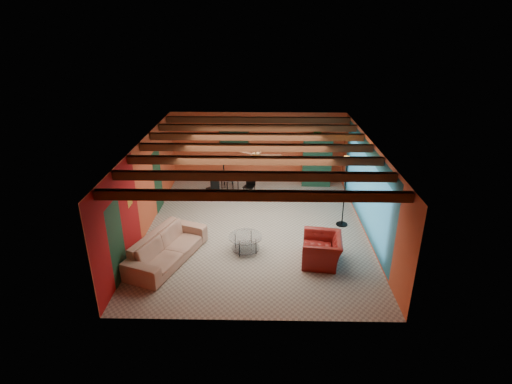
{
  "coord_description": "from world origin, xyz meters",
  "views": [
    {
      "loc": [
        0.22,
        -10.82,
        5.9
      ],
      "look_at": [
        0.0,
        0.2,
        1.15
      ],
      "focal_mm": 28.51,
      "sensor_mm": 36.0,
      "label": 1
    }
  ],
  "objects_px": {
    "floor_lamp": "(345,192)",
    "vase": "(230,168)",
    "potted_plant": "(318,131)",
    "armchair": "(322,250)",
    "armoire": "(316,162)",
    "dining_table": "(230,182)",
    "sofa": "(167,248)",
    "coffee_table": "(246,243)"
  },
  "relations": [
    {
      "from": "dining_table",
      "to": "coffee_table",
      "type": "bearing_deg",
      "value": -79.44
    },
    {
      "from": "coffee_table",
      "to": "armoire",
      "type": "xyz_separation_m",
      "value": [
        2.46,
        4.92,
        0.68
      ]
    },
    {
      "from": "coffee_table",
      "to": "vase",
      "type": "height_order",
      "value": "vase"
    },
    {
      "from": "armchair",
      "to": "vase",
      "type": "height_order",
      "value": "vase"
    },
    {
      "from": "potted_plant",
      "to": "vase",
      "type": "distance_m",
      "value": 3.51
    },
    {
      "from": "dining_table",
      "to": "vase",
      "type": "height_order",
      "value": "vase"
    },
    {
      "from": "coffee_table",
      "to": "armoire",
      "type": "height_order",
      "value": "armoire"
    },
    {
      "from": "dining_table",
      "to": "vase",
      "type": "xyz_separation_m",
      "value": [
        0.0,
        0.0,
        0.56
      ]
    },
    {
      "from": "sofa",
      "to": "coffee_table",
      "type": "bearing_deg",
      "value": -55.67
    },
    {
      "from": "floor_lamp",
      "to": "vase",
      "type": "xyz_separation_m",
      "value": [
        -3.63,
        2.31,
        -0.07
      ]
    },
    {
      "from": "armoire",
      "to": "vase",
      "type": "relative_size",
      "value": 9.02
    },
    {
      "from": "floor_lamp",
      "to": "potted_plant",
      "type": "height_order",
      "value": "potted_plant"
    },
    {
      "from": "coffee_table",
      "to": "floor_lamp",
      "type": "distance_m",
      "value": 3.42
    },
    {
      "from": "sofa",
      "to": "potted_plant",
      "type": "distance_m",
      "value": 7.23
    },
    {
      "from": "potted_plant",
      "to": "vase",
      "type": "relative_size",
      "value": 2.55
    },
    {
      "from": "armoire",
      "to": "vase",
      "type": "distance_m",
      "value": 3.35
    },
    {
      "from": "coffee_table",
      "to": "armchair",
      "type": "bearing_deg",
      "value": -14.01
    },
    {
      "from": "dining_table",
      "to": "armoire",
      "type": "bearing_deg",
      "value": 17.88
    },
    {
      "from": "coffee_table",
      "to": "potted_plant",
      "type": "xyz_separation_m",
      "value": [
        2.46,
        4.92,
        1.84
      ]
    },
    {
      "from": "vase",
      "to": "dining_table",
      "type": "bearing_deg",
      "value": 180.0
    },
    {
      "from": "vase",
      "to": "armchair",
      "type": "bearing_deg",
      "value": -58.15
    },
    {
      "from": "armchair",
      "to": "vase",
      "type": "relative_size",
      "value": 5.62
    },
    {
      "from": "sofa",
      "to": "armoire",
      "type": "relative_size",
      "value": 1.42
    },
    {
      "from": "coffee_table",
      "to": "floor_lamp",
      "type": "xyz_separation_m",
      "value": [
        2.91,
        1.59,
        0.85
      ]
    },
    {
      "from": "sofa",
      "to": "dining_table",
      "type": "height_order",
      "value": "dining_table"
    },
    {
      "from": "dining_table",
      "to": "armoire",
      "type": "relative_size",
      "value": 0.97
    },
    {
      "from": "coffee_table",
      "to": "vase",
      "type": "bearing_deg",
      "value": 100.56
    },
    {
      "from": "coffee_table",
      "to": "floor_lamp",
      "type": "bearing_deg",
      "value": 28.69
    },
    {
      "from": "dining_table",
      "to": "floor_lamp",
      "type": "height_order",
      "value": "floor_lamp"
    },
    {
      "from": "sofa",
      "to": "floor_lamp",
      "type": "distance_m",
      "value": 5.4
    },
    {
      "from": "potted_plant",
      "to": "dining_table",
      "type": "bearing_deg",
      "value": -162.12
    },
    {
      "from": "armoire",
      "to": "floor_lamp",
      "type": "distance_m",
      "value": 3.37
    },
    {
      "from": "armchair",
      "to": "floor_lamp",
      "type": "xyz_separation_m",
      "value": [
        0.9,
        2.09,
        0.72
      ]
    },
    {
      "from": "dining_table",
      "to": "floor_lamp",
      "type": "bearing_deg",
      "value": -32.39
    },
    {
      "from": "sofa",
      "to": "potted_plant",
      "type": "height_order",
      "value": "potted_plant"
    },
    {
      "from": "armchair",
      "to": "vase",
      "type": "distance_m",
      "value": 5.22
    },
    {
      "from": "coffee_table",
      "to": "armoire",
      "type": "relative_size",
      "value": 0.5
    },
    {
      "from": "sofa",
      "to": "armchair",
      "type": "relative_size",
      "value": 2.28
    },
    {
      "from": "floor_lamp",
      "to": "potted_plant",
      "type": "relative_size",
      "value": 4.23
    },
    {
      "from": "coffee_table",
      "to": "potted_plant",
      "type": "height_order",
      "value": "potted_plant"
    },
    {
      "from": "floor_lamp",
      "to": "vase",
      "type": "distance_m",
      "value": 4.31
    },
    {
      "from": "vase",
      "to": "potted_plant",
      "type": "bearing_deg",
      "value": 17.88
    }
  ]
}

